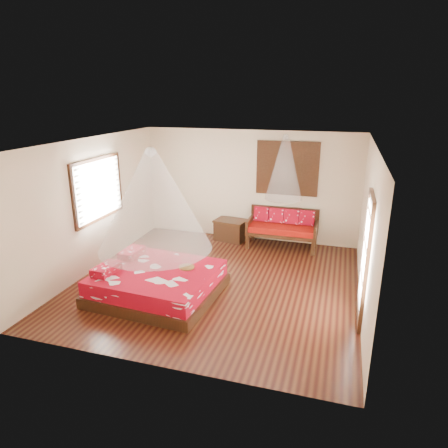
{
  "coord_description": "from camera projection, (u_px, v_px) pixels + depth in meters",
  "views": [
    {
      "loc": [
        2.24,
        -6.98,
        3.64
      ],
      "look_at": [
        0.06,
        0.3,
        1.15
      ],
      "focal_mm": 32.0,
      "sensor_mm": 36.0,
      "label": 1
    }
  ],
  "objects": [
    {
      "name": "wine_tray",
      "position": [
        187.0,
        265.0,
        7.53
      ],
      "size": [
        0.3,
        0.3,
        0.23
      ],
      "rotation": [
        0.0,
        0.0,
        0.29
      ],
      "color": "brown",
      "rests_on": "bed"
    },
    {
      "name": "storage_chest",
      "position": [
        231.0,
        230.0,
        10.35
      ],
      "size": [
        0.88,
        0.71,
        0.54
      ],
      "rotation": [
        0.0,
        0.0,
        -0.19
      ],
      "color": "black",
      "rests_on": "floor"
    },
    {
      "name": "glazed_door",
      "position": [
        365.0,
        260.0,
        6.47
      ],
      "size": [
        0.08,
        1.02,
        2.16
      ],
      "color": "black",
      "rests_on": "floor"
    },
    {
      "name": "mosquito_net_daybed",
      "position": [
        285.0,
        168.0,
        9.26
      ],
      "size": [
        0.87,
        0.87,
        1.5
      ],
      "primitive_type": "cone",
      "color": "white",
      "rests_on": "ceiling"
    },
    {
      "name": "shutter_panel",
      "position": [
        287.0,
        168.0,
        9.72
      ],
      "size": [
        1.52,
        0.06,
        1.32
      ],
      "color": "black",
      "rests_on": "wall_back"
    },
    {
      "name": "daybed",
      "position": [
        283.0,
        226.0,
        9.84
      ],
      "size": [
        1.7,
        0.76,
        0.94
      ],
      "color": "black",
      "rests_on": "floor"
    },
    {
      "name": "mosquito_net_main",
      "position": [
        153.0,
        200.0,
        7.02
      ],
      "size": [
        2.05,
        2.05,
        1.8
      ],
      "primitive_type": "cone",
      "color": "white",
      "rests_on": "ceiling"
    },
    {
      "name": "bed",
      "position": [
        157.0,
        282.0,
        7.52
      ],
      "size": [
        2.32,
        2.12,
        0.65
      ],
      "rotation": [
        0.0,
        0.0,
        -0.07
      ],
      "color": "black",
      "rests_on": "floor"
    },
    {
      "name": "room",
      "position": [
        217.0,
        216.0,
        7.66
      ],
      "size": [
        5.54,
        5.54,
        2.84
      ],
      "color": "black",
      "rests_on": "ground"
    },
    {
      "name": "window_left",
      "position": [
        99.0,
        189.0,
        8.49
      ],
      "size": [
        0.1,
        1.74,
        1.34
      ],
      "color": "black",
      "rests_on": "wall_left"
    }
  ]
}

